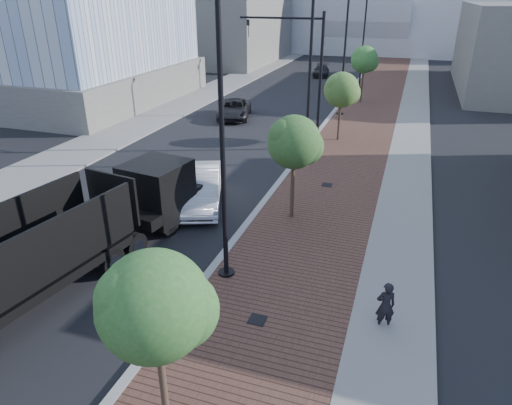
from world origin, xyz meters
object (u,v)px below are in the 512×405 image
(pedestrian, at_px, (385,306))
(dark_car_mid, at_px, (234,109))
(white_sedan, at_px, (200,187))
(dump_truck, at_px, (99,229))

(pedestrian, bearing_deg, dark_car_mid, -79.44)
(pedestrian, bearing_deg, white_sedan, -55.64)
(dark_car_mid, bearing_deg, white_sedan, -88.93)
(white_sedan, bearing_deg, dump_truck, -124.11)
(dump_truck, relative_size, dark_car_mid, 2.72)
(dark_car_mid, distance_m, pedestrian, 25.20)
(dump_truck, bearing_deg, pedestrian, 5.96)
(white_sedan, bearing_deg, dark_car_mid, 84.19)
(dump_truck, bearing_deg, dark_car_mid, 106.86)
(dump_truck, xyz_separation_m, white_sedan, (1.27, 5.65, -0.47))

